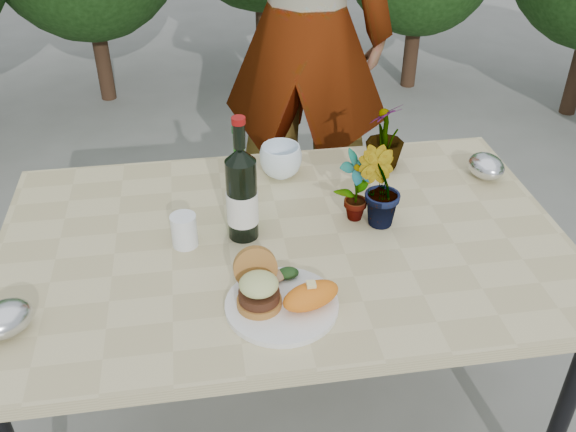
{
  "coord_description": "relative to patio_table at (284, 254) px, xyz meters",
  "views": [
    {
      "loc": [
        -0.21,
        -1.44,
        1.83
      ],
      "look_at": [
        0.0,
        -0.08,
        0.88
      ],
      "focal_mm": 40.0,
      "sensor_mm": 36.0,
      "label": 1
    }
  ],
  "objects": [
    {
      "name": "ground",
      "position": [
        0.0,
        0.0,
        -0.69
      ],
      "size": [
        80.0,
        80.0,
        0.0
      ],
      "primitive_type": "plane",
      "color": "slate",
      "rests_on": "ground"
    },
    {
      "name": "patio_table",
      "position": [
        0.0,
        0.0,
        0.0
      ],
      "size": [
        1.6,
        1.0,
        0.75
      ],
      "color": "#C9BA86",
      "rests_on": "ground"
    },
    {
      "name": "dinner_plate",
      "position": [
        -0.05,
        -0.28,
        0.06
      ],
      "size": [
        0.28,
        0.28,
        0.01
      ],
      "primitive_type": "cylinder",
      "color": "white",
      "rests_on": "patio_table"
    },
    {
      "name": "burger_stack",
      "position": [
        -0.1,
        -0.26,
        0.12
      ],
      "size": [
        0.11,
        0.16,
        0.11
      ],
      "color": "#B7722D",
      "rests_on": "dinner_plate"
    },
    {
      "name": "sweet_potato",
      "position": [
        0.02,
        -0.3,
        0.1
      ],
      "size": [
        0.17,
        0.12,
        0.06
      ],
      "primitive_type": "ellipsoid",
      "rotation": [
        0.0,
        0.0,
        0.35
      ],
      "color": "orange",
      "rests_on": "dinner_plate"
    },
    {
      "name": "grilled_veg",
      "position": [
        -0.03,
        -0.19,
        0.09
      ],
      "size": [
        0.08,
        0.05,
        0.03
      ],
      "color": "olive",
      "rests_on": "dinner_plate"
    },
    {
      "name": "wine_bottle",
      "position": [
        -0.11,
        0.03,
        0.19
      ],
      "size": [
        0.09,
        0.09,
        0.37
      ],
      "rotation": [
        0.0,
        0.0,
        0.02
      ],
      "color": "black",
      "rests_on": "patio_table"
    },
    {
      "name": "sparkling_water",
      "position": [
        -0.11,
        0.06,
        0.18
      ],
      "size": [
        0.08,
        0.08,
        0.33
      ],
      "rotation": [
        0.0,
        0.0,
        0.16
      ],
      "color": "#1E8718",
      "rests_on": "patio_table"
    },
    {
      "name": "plastic_cup",
      "position": [
        -0.27,
        0.01,
        0.1
      ],
      "size": [
        0.07,
        0.07,
        0.09
      ],
      "primitive_type": "cylinder",
      "color": "white",
      "rests_on": "patio_table"
    },
    {
      "name": "seedling_left",
      "position": [
        0.22,
        0.06,
        0.17
      ],
      "size": [
        0.14,
        0.13,
        0.22
      ],
      "primitive_type": "imported",
      "rotation": [
        0.0,
        0.0,
        0.57
      ],
      "color": "#28571D",
      "rests_on": "patio_table"
    },
    {
      "name": "seedling_mid",
      "position": [
        0.28,
        0.04,
        0.17
      ],
      "size": [
        0.16,
        0.16,
        0.23
      ],
      "primitive_type": "imported",
      "rotation": [
        0.0,
        0.0,
        2.52
      ],
      "color": "#225C1F",
      "rests_on": "patio_table"
    },
    {
      "name": "seedling_right",
      "position": [
        0.39,
        0.35,
        0.17
      ],
      "size": [
        0.18,
        0.18,
        0.22
      ],
      "primitive_type": "imported",
      "rotation": [
        0.0,
        0.0,
        3.86
      ],
      "color": "#26521C",
      "rests_on": "patio_table"
    },
    {
      "name": "blue_bowl",
      "position": [
        0.04,
        0.35,
        0.11
      ],
      "size": [
        0.16,
        0.16,
        0.11
      ],
      "primitive_type": "imported",
      "rotation": [
        0.0,
        0.0,
        -0.22
      ],
      "color": "white",
      "rests_on": "patio_table"
    },
    {
      "name": "foil_packet_left",
      "position": [
        -0.69,
        -0.27,
        0.1
      ],
      "size": [
        0.17,
        0.17,
        0.08
      ],
      "primitive_type": "ellipsoid",
      "rotation": [
        0.0,
        0.0,
        0.71
      ],
      "color": "silver",
      "rests_on": "patio_table"
    },
    {
      "name": "foil_packet_right",
      "position": [
        0.7,
        0.23,
        0.1
      ],
      "size": [
        0.13,
        0.15,
        0.08
      ],
      "primitive_type": "ellipsoid",
      "rotation": [
        0.0,
        0.0,
        1.8
      ],
      "color": "silver",
      "rests_on": "patio_table"
    },
    {
      "name": "person",
      "position": [
        0.24,
        1.04,
        0.3
      ],
      "size": [
        0.85,
        0.7,
        1.98
      ],
      "primitive_type": "imported",
      "rotation": [
        0.0,
        0.0,
        2.77
      ],
      "color": "#986C4C",
      "rests_on": "ground"
    }
  ]
}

